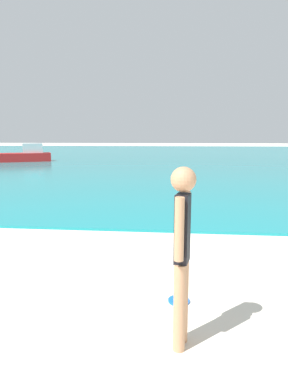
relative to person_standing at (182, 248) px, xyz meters
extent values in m
cube|color=teal|center=(-1.07, 33.77, -0.96)|extent=(160.00, 60.00, 0.06)
cylinder|color=tan|center=(-0.01, -0.07, -0.57)|extent=(0.11, 0.11, 0.86)
cylinder|color=tan|center=(0.01, 0.07, -0.57)|extent=(0.11, 0.11, 0.86)
cube|color=black|center=(0.00, 0.00, 0.18)|extent=(0.16, 0.22, 0.64)
sphere|color=tan|center=(0.00, 0.00, 0.64)|extent=(0.23, 0.23, 0.23)
cylinder|color=tan|center=(-0.03, -0.16, 0.22)|extent=(0.09, 0.09, 0.57)
cylinder|color=tan|center=(0.03, 0.16, 0.22)|extent=(0.09, 0.09, 0.57)
cylinder|color=blue|center=(-0.01, 0.86, -0.98)|extent=(0.26, 0.26, 0.03)
cube|color=red|center=(-12.02, 21.77, -0.60)|extent=(4.28, 2.99, 0.66)
cube|color=silver|center=(-11.36, 22.10, 0.10)|extent=(1.74, 1.48, 0.74)
camera|label=1|loc=(-0.06, -2.94, 1.02)|focal=30.83mm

